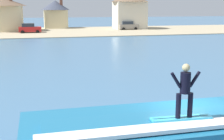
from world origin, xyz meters
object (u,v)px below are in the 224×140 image
object	(u,v)px
house_small_cottage	(55,13)
house_gabled_white	(130,9)
car_far_shore	(128,26)
car_near_shore	(30,28)
surfer	(185,88)
house_with_chimney	(1,12)
surfboard	(181,118)
wave_crest	(155,136)

from	to	relation	value
house_small_cottage	house_gabled_white	bearing A→B (deg)	-20.87
car_far_shore	car_near_shore	bearing A→B (deg)	-170.50
surfer	car_far_shore	bearing A→B (deg)	74.98
car_near_shore	house_with_chimney	size ratio (longest dim) A/B	0.41
surfer	house_small_cottage	world-z (taller)	house_small_cottage
surfboard	house_gabled_white	distance (m)	59.30
house_with_chimney	house_small_cottage	distance (m)	12.50
surfer	house_with_chimney	bearing A→B (deg)	100.51
house_with_chimney	house_small_cottage	bearing A→B (deg)	29.57
car_near_shore	house_with_chimney	distance (m)	8.12
car_near_shore	house_small_cottage	distance (m)	13.13
surfer	car_near_shore	size ratio (longest dim) A/B	0.43
surfboard	car_far_shore	size ratio (longest dim) A/B	0.49
surfer	house_gabled_white	world-z (taller)	house_gabled_white
car_near_shore	house_gabled_white	size ratio (longest dim) A/B	0.50
house_with_chimney	surfboard	bearing A→B (deg)	-79.54
surfboard	car_far_shore	xyz separation A→B (m)	(14.75, 54.70, -0.57)
house_with_chimney	house_gabled_white	size ratio (longest dim) A/B	1.22
surfboard	car_near_shore	bearing A→B (deg)	95.78
car_far_shore	house_small_cottage	size ratio (longest dim) A/B	0.62
wave_crest	house_with_chimney	distance (m)	57.12
surfer	house_gabled_white	size ratio (longest dim) A/B	0.21
house_gabled_white	house_with_chimney	bearing A→B (deg)	-179.39
wave_crest	house_small_cottage	xyz separation A→B (m)	(0.98, 62.34, 2.79)
wave_crest	car_far_shore	xyz separation A→B (m)	(15.36, 54.06, 0.25)
surfer	car_far_shore	distance (m)	56.70
house_small_cottage	surfer	bearing A→B (deg)	-90.28
house_with_chimney	house_gabled_white	xyz separation A→B (m)	(26.30, 0.28, 0.44)
car_far_shore	house_with_chimney	size ratio (longest dim) A/B	0.41
surfer	car_far_shore	world-z (taller)	surfer
wave_crest	house_with_chimney	bearing A→B (deg)	99.98
surfer	car_far_shore	xyz separation A→B (m)	(14.68, 54.75, -1.55)
wave_crest	car_near_shore	bearing A→B (deg)	95.18
car_near_shore	house_gabled_white	distance (m)	22.04
wave_crest	surfer	size ratio (longest dim) A/B	5.09
surfboard	house_small_cottage	xyz separation A→B (m)	(0.38, 62.98, 1.97)
house_gabled_white	car_far_shore	bearing A→B (deg)	-114.01
surfboard	house_small_cottage	size ratio (longest dim) A/B	0.30
surfer	car_near_shore	world-z (taller)	surfer
surfboard	house_with_chimney	size ratio (longest dim) A/B	0.20
car_near_shore	car_far_shore	bearing A→B (deg)	9.50
house_with_chimney	car_near_shore	bearing A→B (deg)	-45.88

